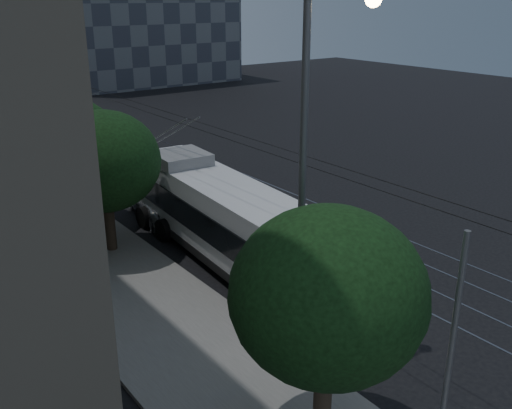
{
  "coord_description": "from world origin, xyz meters",
  "views": [
    {
      "loc": [
        -14.99,
        -15.87,
        10.41
      ],
      "look_at": [
        -1.04,
        2.75,
        1.88
      ],
      "focal_mm": 40.0,
      "sensor_mm": 36.0,
      "label": 1
    }
  ],
  "objects": [
    {
      "name": "car_white_c",
      "position": [
        -3.16,
        24.5,
        0.74
      ],
      "size": [
        3.03,
        4.77,
        1.48
      ],
      "primitive_type": "imported",
      "rotation": [
        0.0,
        0.0,
        0.35
      ],
      "color": "silver",
      "rests_on": "ground"
    },
    {
      "name": "tram_rails",
      "position": [
        2.5,
        20.0,
        0.01
      ],
      "size": [
        4.52,
        90.0,
        0.02
      ],
      "color": "gray",
      "rests_on": "ground"
    },
    {
      "name": "overhead_wires",
      "position": [
        -4.97,
        20.0,
        3.47
      ],
      "size": [
        2.23,
        90.0,
        6.0
      ],
      "color": "black",
      "rests_on": "ground"
    },
    {
      "name": "sidewalk",
      "position": [
        -7.5,
        20.0,
        0.07
      ],
      "size": [
        5.0,
        90.0,
        0.15
      ],
      "primitive_type": "cube",
      "color": "slate",
      "rests_on": "ground"
    },
    {
      "name": "tree_3",
      "position": [
        -6.56,
        20.22,
        4.03
      ],
      "size": [
        4.62,
        4.62,
        6.12
      ],
      "color": "#32251B",
      "rests_on": "ground"
    },
    {
      "name": "streetlamp_far",
      "position": [
        -5.38,
        21.7,
        6.27
      ],
      "size": [
        2.52,
        0.44,
        10.45
      ],
      "color": "slate",
      "rests_on": "ground"
    },
    {
      "name": "tree_1",
      "position": [
        -6.5,
        5.84,
        4.05
      ],
      "size": [
        4.64,
        4.64,
        6.16
      ],
      "color": "#32251B",
      "rests_on": "ground"
    },
    {
      "name": "tree_2",
      "position": [
        -6.5,
        9.94,
        4.05
      ],
      "size": [
        4.59,
        4.59,
        6.13
      ],
      "color": "#32251B",
      "rests_on": "ground"
    },
    {
      "name": "car_white_b",
      "position": [
        -2.9,
        21.95,
        0.72
      ],
      "size": [
        2.81,
        5.23,
        1.44
      ],
      "primitive_type": "imported",
      "rotation": [
        0.0,
        0.0,
        -0.17
      ],
      "color": "silver",
      "rests_on": "ground"
    },
    {
      "name": "streetlamp_near",
      "position": [
        -4.97,
        -5.1,
        6.5
      ],
      "size": [
        2.61,
        0.44,
        10.88
      ],
      "color": "slate",
      "rests_on": "ground"
    },
    {
      "name": "ground",
      "position": [
        0.0,
        0.0,
        0.0
      ],
      "size": [
        120.0,
        120.0,
        0.0
      ],
      "primitive_type": "plane",
      "color": "black",
      "rests_on": "ground"
    },
    {
      "name": "tree_0",
      "position": [
        -7.0,
        -7.86,
        4.15
      ],
      "size": [
        4.49,
        4.49,
        6.19
      ],
      "color": "#32251B",
      "rests_on": "ground"
    },
    {
      "name": "car_white_d",
      "position": [
        -4.11,
        29.5,
        0.67
      ],
      "size": [
        2.21,
        4.14,
        1.34
      ],
      "primitive_type": "imported",
      "rotation": [
        0.0,
        0.0,
        0.17
      ],
      "color": "white",
      "rests_on": "ground"
    },
    {
      "name": "trolleybus",
      "position": [
        -2.9,
        2.97,
        1.77
      ],
      "size": [
        3.59,
        12.91,
        5.63
      ],
      "rotation": [
        0.0,
        0.0,
        -0.07
      ],
      "color": "white",
      "rests_on": "ground"
    },
    {
      "name": "pickup_silver",
      "position": [
        -2.7,
        8.0,
        0.78
      ],
      "size": [
        3.42,
        5.94,
        1.56
      ],
      "primitive_type": "imported",
      "rotation": [
        0.0,
        0.0,
        -0.16
      ],
      "color": "silver",
      "rests_on": "ground"
    },
    {
      "name": "car_white_a",
      "position": [
        -2.7,
        15.09,
        0.78
      ],
      "size": [
        3.29,
        4.91,
        1.55
      ],
      "primitive_type": "imported",
      "rotation": [
        0.0,
        0.0,
        -0.35
      ],
      "color": "silver",
      "rests_on": "ground"
    }
  ]
}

